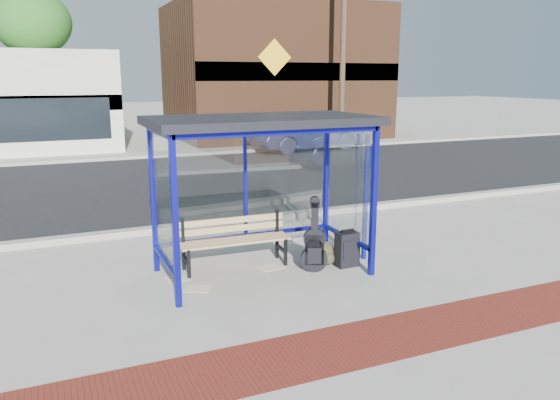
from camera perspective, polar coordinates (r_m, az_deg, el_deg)
name	(u,v)px	position (r m, az deg, el deg)	size (l,w,h in m)	color
ground	(263,273)	(8.59, -1.81, -7.59)	(120.00, 120.00, 0.00)	#B2ADA0
brick_paver_strip	(347,346)	(6.45, 7.03, -14.89)	(60.00, 1.00, 0.01)	maroon
curb_near	(210,224)	(11.20, -7.30, -2.49)	(60.00, 0.25, 0.12)	gray
street_asphalt	(160,183)	(16.06, -12.40, 1.76)	(60.00, 10.00, 0.00)	black
curb_far	(133,157)	(21.01, -15.13, 4.32)	(60.00, 0.25, 0.12)	gray
far_sidewalk	(126,152)	(22.89, -15.84, 4.80)	(60.00, 4.00, 0.01)	#B2ADA0
bus_shelter	(260,140)	(8.18, -2.10, 6.31)	(3.30, 1.80, 2.42)	#0C0D8A
storefront_brown	(275,72)	(28.20, -0.56, 13.21)	(10.00, 7.08, 6.40)	#59331E
tree_mid	(32,23)	(29.60, -24.47, 16.46)	(3.60, 3.60, 7.03)	#4C3826
tree_right	(322,33)	(33.39, 4.43, 16.97)	(3.60, 3.60, 7.03)	#4C3826
utility_pole_east	(343,49)	(24.10, 6.60, 15.36)	(1.60, 0.24, 8.00)	#4C3826
bench	(234,238)	(8.75, -4.85, -3.97)	(1.79, 0.49, 0.84)	black
guitar_bag	(314,246)	(8.53, 3.61, -4.82)	(0.43, 0.28, 1.13)	black
suitcase	(347,249)	(8.84, 7.02, -5.14)	(0.36, 0.25, 0.62)	black
backpack	(326,254)	(8.90, 4.86, -5.68)	(0.32, 0.29, 0.38)	#312F1B
sign_post	(366,190)	(9.02, 9.01, 1.03)	(0.10, 0.26, 2.10)	navy
newspaper_a	(177,279)	(8.48, -10.76, -8.09)	(0.35, 0.28, 0.01)	white
newspaper_b	(198,289)	(8.06, -8.58, -9.14)	(0.37, 0.29, 0.01)	white
newspaper_c	(271,267)	(8.81, -0.99, -7.05)	(0.38, 0.30, 0.01)	white
parked_car	(309,132)	(22.52, 3.00, 7.12)	(1.64, 4.70, 1.55)	#181F44
fire_hydrant	(360,135)	(25.21, 8.36, 6.78)	(0.35, 0.23, 0.76)	#9D0B0E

